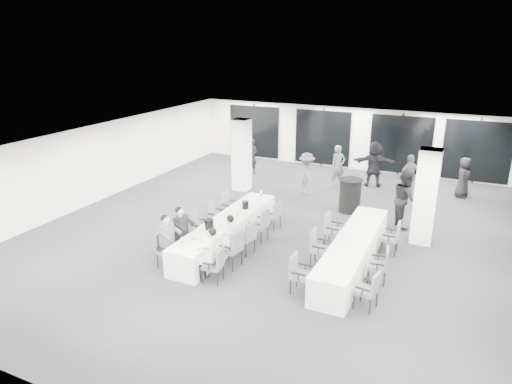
% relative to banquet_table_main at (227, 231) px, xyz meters
% --- Properties ---
extents(room, '(14.04, 16.04, 2.84)m').
position_rel_banquet_table_main_xyz_m(room, '(1.80, 2.61, 1.01)').
color(room, '#26252B').
rests_on(room, ground).
extents(column_left, '(0.60, 0.60, 2.80)m').
position_rel_banquet_table_main_xyz_m(column_left, '(-1.88, 4.70, 1.02)').
color(column_left, white).
rests_on(column_left, floor).
extents(column_right, '(0.60, 0.60, 2.80)m').
position_rel_banquet_table_main_xyz_m(column_right, '(5.12, 2.50, 1.02)').
color(column_right, white).
rests_on(column_right, floor).
extents(banquet_table_main, '(0.90, 5.00, 0.75)m').
position_rel_banquet_table_main_xyz_m(banquet_table_main, '(0.00, 0.00, 0.00)').
color(banquet_table_main, silver).
rests_on(banquet_table_main, floor).
extents(banquet_table_side, '(0.90, 5.00, 0.75)m').
position_rel_banquet_table_main_xyz_m(banquet_table_side, '(3.64, 0.21, 0.00)').
color(banquet_table_side, silver).
rests_on(banquet_table_side, floor).
extents(cocktail_table, '(0.84, 0.84, 1.16)m').
position_rel_banquet_table_main_xyz_m(cocktail_table, '(2.59, 4.08, 0.21)').
color(cocktail_table, black).
rests_on(cocktail_table, floor).
extents(chair_main_left_near, '(0.54, 0.58, 0.93)m').
position_rel_banquet_table_main_xyz_m(chair_main_left_near, '(-0.83, -1.92, 0.15)').
color(chair_main_left_near, '#56595E').
rests_on(chair_main_left_near, floor).
extents(chair_main_left_second, '(0.50, 0.55, 0.94)m').
position_rel_banquet_table_main_xyz_m(chair_main_left_second, '(-0.83, -1.25, 0.16)').
color(chair_main_left_second, '#56595E').
rests_on(chair_main_left_second, floor).
extents(chair_main_left_mid, '(0.52, 0.57, 0.94)m').
position_rel_banquet_table_main_xyz_m(chair_main_left_mid, '(-0.83, -0.27, 0.16)').
color(chair_main_left_mid, '#56595E').
rests_on(chair_main_left_mid, floor).
extents(chair_main_left_fourth, '(0.47, 0.53, 0.93)m').
position_rel_banquet_table_main_xyz_m(chair_main_left_fourth, '(-0.83, 0.72, 0.16)').
color(chair_main_left_fourth, '#56595E').
rests_on(chair_main_left_fourth, floor).
extents(chair_main_left_far, '(0.53, 0.57, 0.95)m').
position_rel_banquet_table_main_xyz_m(chair_main_left_far, '(-0.83, 1.59, 0.16)').
color(chair_main_left_far, '#56595E').
rests_on(chair_main_left_far, floor).
extents(chair_main_right_near, '(0.52, 0.56, 0.92)m').
position_rel_banquet_table_main_xyz_m(chair_main_right_near, '(0.83, -2.11, 0.15)').
color(chair_main_right_near, '#56595E').
rests_on(chair_main_right_near, floor).
extents(chair_main_right_second, '(0.58, 0.62, 1.02)m').
position_rel_banquet_table_main_xyz_m(chair_main_right_second, '(0.84, -1.23, 0.21)').
color(chair_main_right_second, '#56595E').
rests_on(chair_main_right_second, floor).
extents(chair_main_right_mid, '(0.56, 0.59, 0.95)m').
position_rel_banquet_table_main_xyz_m(chair_main_right_mid, '(0.83, -0.39, 0.17)').
color(chair_main_right_mid, '#56595E').
rests_on(chair_main_right_mid, floor).
extents(chair_main_right_fourth, '(0.52, 0.58, 0.98)m').
position_rel_banquet_table_main_xyz_m(chair_main_right_fourth, '(0.84, 0.54, 0.18)').
color(chair_main_right_fourth, '#56595E').
rests_on(chair_main_right_fourth, floor).
extents(chair_main_right_far, '(0.52, 0.55, 0.87)m').
position_rel_banquet_table_main_xyz_m(chair_main_right_far, '(0.82, 1.58, 0.12)').
color(chair_main_right_far, '#56595E').
rests_on(chair_main_right_far, floor).
extents(chair_side_left_near, '(0.48, 0.54, 0.94)m').
position_rel_banquet_table_main_xyz_m(chair_side_left_near, '(2.80, -1.69, 0.16)').
color(chair_side_left_near, '#56595E').
rests_on(chair_side_left_near, floor).
extents(chair_side_left_mid, '(0.50, 0.56, 0.97)m').
position_rel_banquet_table_main_xyz_m(chair_side_left_mid, '(2.80, -0.20, 0.18)').
color(chair_side_left_mid, '#56595E').
rests_on(chair_side_left_mid, floor).
extents(chair_side_left_far, '(0.51, 0.57, 0.99)m').
position_rel_banquet_table_main_xyz_m(chair_side_left_far, '(2.80, 1.10, 0.19)').
color(chair_side_left_far, '#56595E').
rests_on(chair_side_left_far, floor).
extents(chair_side_right_near, '(0.53, 0.56, 0.90)m').
position_rel_banquet_table_main_xyz_m(chair_side_right_near, '(4.46, -1.71, 0.14)').
color(chair_side_right_near, '#56595E').
rests_on(chair_side_right_near, floor).
extents(chair_side_right_mid, '(0.52, 0.56, 0.92)m').
position_rel_banquet_table_main_xyz_m(chair_side_right_mid, '(4.47, -0.42, 0.15)').
color(chair_side_right_mid, '#56595E').
rests_on(chair_side_right_mid, floor).
extents(chair_side_right_far, '(0.48, 0.54, 0.94)m').
position_rel_banquet_table_main_xyz_m(chair_side_right_far, '(4.47, 1.34, 0.16)').
color(chair_side_right_far, '#56595E').
rests_on(chair_side_right_far, floor).
extents(seated_guest_a, '(0.50, 0.38, 1.44)m').
position_rel_banquet_table_main_xyz_m(seated_guest_a, '(-0.67, -1.91, 0.44)').
color(seated_guest_a, '#515458').
rests_on(seated_guest_a, floor).
extents(seated_guest_b, '(0.50, 0.38, 1.44)m').
position_rel_banquet_table_main_xyz_m(seated_guest_b, '(-0.67, -1.25, 0.44)').
color(seated_guest_b, black).
rests_on(seated_guest_b, floor).
extents(seated_guest_c, '(0.50, 0.38, 1.44)m').
position_rel_banquet_table_main_xyz_m(seated_guest_c, '(0.67, -2.12, 0.44)').
color(seated_guest_c, silver).
rests_on(seated_guest_c, floor).
extents(seated_guest_d, '(0.50, 0.38, 1.44)m').
position_rel_banquet_table_main_xyz_m(seated_guest_d, '(0.67, -1.22, 0.44)').
color(seated_guest_d, silver).
rests_on(seated_guest_d, floor).
extents(standing_guest_a, '(0.88, 0.87, 1.88)m').
position_rel_banquet_table_main_xyz_m(standing_guest_a, '(1.43, 6.77, 0.56)').
color(standing_guest_a, '#515458').
rests_on(standing_guest_a, floor).
extents(standing_guest_c, '(1.23, 1.32, 1.85)m').
position_rel_banquet_table_main_xyz_m(standing_guest_c, '(0.64, 5.16, 0.55)').
color(standing_guest_c, '#515458').
rests_on(standing_guest_c, floor).
extents(standing_guest_d, '(1.19, 1.21, 1.85)m').
position_rel_banquet_table_main_xyz_m(standing_guest_d, '(4.22, 6.58, 0.55)').
color(standing_guest_d, '#515458').
rests_on(standing_guest_d, floor).
extents(standing_guest_e, '(0.62, 0.90, 1.73)m').
position_rel_banquet_table_main_xyz_m(standing_guest_e, '(6.06, 7.39, 0.49)').
color(standing_guest_e, black).
rests_on(standing_guest_e, floor).
extents(standing_guest_f, '(2.03, 1.10, 2.10)m').
position_rel_banquet_table_main_xyz_m(standing_guest_f, '(2.74, 7.32, 0.67)').
color(standing_guest_f, black).
rests_on(standing_guest_f, floor).
extents(standing_guest_g, '(0.72, 0.62, 1.76)m').
position_rel_banquet_table_main_xyz_m(standing_guest_g, '(-2.51, 6.93, 0.50)').
color(standing_guest_g, black).
rests_on(standing_guest_g, floor).
extents(standing_guest_h, '(0.93, 1.16, 2.09)m').
position_rel_banquet_table_main_xyz_m(standing_guest_h, '(4.46, 3.50, 0.67)').
color(standing_guest_h, black).
rests_on(standing_guest_h, floor).
extents(ice_bucket_near, '(0.25, 0.25, 0.28)m').
position_rel_banquet_table_main_xyz_m(ice_bucket_near, '(-0.10, -0.83, 0.51)').
color(ice_bucket_near, black).
rests_on(ice_bucket_near, banquet_table_main).
extents(ice_bucket_far, '(0.20, 0.20, 0.23)m').
position_rel_banquet_table_main_xyz_m(ice_bucket_far, '(0.09, 1.02, 0.49)').
color(ice_bucket_far, black).
rests_on(ice_bucket_far, banquet_table_main).
extents(water_bottle_a, '(0.06, 0.06, 0.20)m').
position_rel_banquet_table_main_xyz_m(water_bottle_a, '(-0.20, -1.99, 0.48)').
color(water_bottle_a, silver).
rests_on(water_bottle_a, banquet_table_main).
extents(water_bottle_b, '(0.06, 0.06, 0.19)m').
position_rel_banquet_table_main_xyz_m(water_bottle_b, '(0.19, 0.29, 0.47)').
color(water_bottle_b, silver).
rests_on(water_bottle_b, banquet_table_main).
extents(water_bottle_c, '(0.08, 0.08, 0.24)m').
position_rel_banquet_table_main_xyz_m(water_bottle_c, '(0.09, 2.19, 0.49)').
color(water_bottle_c, silver).
rests_on(water_bottle_c, banquet_table_main).
extents(plate_a, '(0.22, 0.22, 0.03)m').
position_rel_banquet_table_main_xyz_m(plate_a, '(-0.14, -1.58, 0.39)').
color(plate_a, white).
rests_on(plate_a, banquet_table_main).
extents(plate_b, '(0.19, 0.19, 0.03)m').
position_rel_banquet_table_main_xyz_m(plate_b, '(0.05, -1.56, 0.39)').
color(plate_b, white).
rests_on(plate_b, banquet_table_main).
extents(plate_c, '(0.18, 0.18, 0.03)m').
position_rel_banquet_table_main_xyz_m(plate_c, '(0.14, -0.52, 0.39)').
color(plate_c, white).
rests_on(plate_c, banquet_table_main).
extents(wine_glass, '(0.08, 0.08, 0.20)m').
position_rel_banquet_table_main_xyz_m(wine_glass, '(0.21, -2.15, 0.52)').
color(wine_glass, silver).
rests_on(wine_glass, banquet_table_main).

